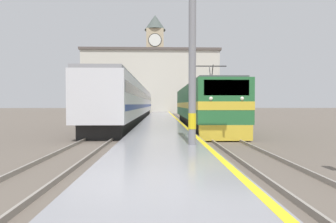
# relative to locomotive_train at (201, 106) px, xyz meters

# --- Properties ---
(ground_plane) EXTENTS (200.00, 200.00, 0.00)m
(ground_plane) POSITION_rel_locomotive_train_xyz_m (-3.29, 13.80, -1.81)
(ground_plane) COLOR #60564C
(platform) EXTENTS (3.58, 140.00, 0.43)m
(platform) POSITION_rel_locomotive_train_xyz_m (-3.29, 8.80, -1.60)
(platform) COLOR gray
(platform) RESTS_ON ground
(rail_track_near) EXTENTS (2.83, 140.00, 0.16)m
(rail_track_near) POSITION_rel_locomotive_train_xyz_m (0.00, 8.80, -1.78)
(rail_track_near) COLOR #60564C
(rail_track_near) RESTS_ON ground
(rail_track_far) EXTENTS (2.83, 140.00, 0.16)m
(rail_track_far) POSITION_rel_locomotive_train_xyz_m (-6.64, 8.80, -1.78)
(rail_track_far) COLOR #60564C
(rail_track_far) RESTS_ON ground
(locomotive_train) EXTENTS (2.92, 16.37, 4.51)m
(locomotive_train) POSITION_rel_locomotive_train_xyz_m (0.00, 0.00, 0.00)
(locomotive_train) COLOR black
(locomotive_train) RESTS_ON ground
(passenger_train) EXTENTS (2.92, 38.17, 3.99)m
(passenger_train) POSITION_rel_locomotive_train_xyz_m (-6.64, 11.03, 0.34)
(passenger_train) COLOR black
(passenger_train) RESTS_ON ground
(catenary_mast) EXTENTS (2.45, 0.30, 7.08)m
(catenary_mast) POSITION_rel_locomotive_train_xyz_m (-2.08, -11.40, 2.10)
(catenary_mast) COLOR gray
(catenary_mast) RESTS_ON platform
(clock_tower) EXTENTS (5.29, 5.29, 24.43)m
(clock_tower) POSITION_rel_locomotive_train_xyz_m (-4.67, 45.33, 11.25)
(clock_tower) COLOR tan
(clock_tower) RESTS_ON ground
(station_building) EXTENTS (29.11, 7.19, 13.55)m
(station_building) POSITION_rel_locomotive_train_xyz_m (-5.38, 35.76, 4.99)
(station_building) COLOR beige
(station_building) RESTS_ON ground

